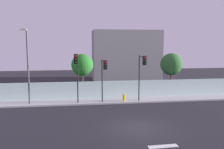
{
  "coord_description": "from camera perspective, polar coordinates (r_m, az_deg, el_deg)",
  "views": [
    {
      "loc": [
        -4.19,
        -16.08,
        5.93
      ],
      "look_at": [
        -0.97,
        6.5,
        3.05
      ],
      "focal_mm": 38.47,
      "sensor_mm": 36.0,
      "label": 1
    }
  ],
  "objects": [
    {
      "name": "perimeter_wall",
      "position": [
        26.37,
        1.16,
        -3.48
      ],
      "size": [
        36.0,
        0.18,
        1.8
      ],
      "primitive_type": "cube",
      "color": "silver",
      "rests_on": "sidewalk"
    },
    {
      "name": "ground_plane",
      "position": [
        17.65,
        6.25,
        -12.5
      ],
      "size": [
        80.0,
        80.0,
        0.0
      ],
      "primitive_type": "plane",
      "color": "#242228"
    },
    {
      "name": "street_lamp_curbside",
      "position": [
        24.16,
        -19.46,
        3.03
      ],
      "size": [
        0.6,
        1.65,
        7.22
      ],
      "color": "#4C4C51",
      "rests_on": "sidewalk"
    },
    {
      "name": "traffic_light_center",
      "position": [
        23.94,
        7.14,
        1.47
      ],
      "size": [
        0.44,
        1.46,
        4.68
      ],
      "color": "black",
      "rests_on": "sidewalk"
    },
    {
      "name": "roadside_tree_leftmost",
      "position": [
        26.94,
        -7.07,
        2.25
      ],
      "size": [
        2.45,
        2.45,
        4.88
      ],
      "color": "brown",
      "rests_on": "ground"
    },
    {
      "name": "traffic_light_left",
      "position": [
        23.41,
        -1.93,
        0.68
      ],
      "size": [
        0.47,
        1.16,
        4.28
      ],
      "color": "black",
      "rests_on": "sidewalk"
    },
    {
      "name": "sidewalk",
      "position": [
        25.33,
        1.63,
        -6.18
      ],
      "size": [
        36.0,
        2.4,
        0.15
      ],
      "primitive_type": "cube",
      "color": "#B5B5B5",
      "rests_on": "ground"
    },
    {
      "name": "traffic_light_right",
      "position": [
        22.99,
        -8.4,
        1.59
      ],
      "size": [
        0.37,
        1.67,
        4.89
      ],
      "color": "black",
      "rests_on": "sidewalk"
    },
    {
      "name": "low_building_distant",
      "position": [
        40.41,
        3.27,
        4.57
      ],
      "size": [
        10.99,
        6.0,
        8.18
      ],
      "primitive_type": "cube",
      "color": "gray",
      "rests_on": "ground"
    },
    {
      "name": "roadside_tree_midleft",
      "position": [
        29.05,
        13.92,
        2.37
      ],
      "size": [
        2.59,
        2.59,
        4.91
      ],
      "color": "brown",
      "rests_on": "ground"
    },
    {
      "name": "fire_hydrant",
      "position": [
        24.66,
        2.9,
        -5.45
      ],
      "size": [
        0.44,
        0.26,
        0.73
      ],
      "color": "gold",
      "rests_on": "sidewalk"
    }
  ]
}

